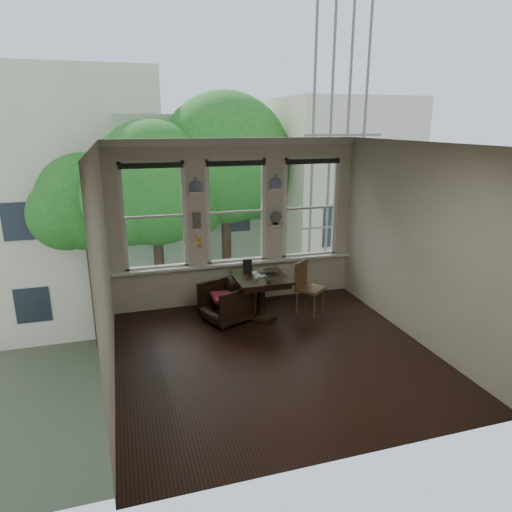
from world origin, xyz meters
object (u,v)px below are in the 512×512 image
object	(u,v)px
side_chair_right	(310,288)
laptop	(266,274)
armchair_left	(226,303)
mug	(256,276)
table	(261,297)

from	to	relation	value
side_chair_right	laptop	size ratio (longest dim) A/B	2.71
armchair_left	mug	size ratio (longest dim) A/B	7.18
armchair_left	laptop	bearing A→B (deg)	71.87
laptop	mug	xyz separation A→B (m)	(-0.22, -0.15, 0.03)
armchair_left	laptop	world-z (taller)	laptop
side_chair_right	armchair_left	bearing A→B (deg)	136.50
armchair_left	side_chair_right	bearing A→B (deg)	65.32
side_chair_right	mug	world-z (taller)	side_chair_right
side_chair_right	laptop	world-z (taller)	side_chair_right
mug	laptop	bearing A→B (deg)	34.02
table	mug	distance (m)	0.45
table	laptop	world-z (taller)	laptop
table	laptop	xyz separation A→B (m)	(0.10, 0.07, 0.39)
armchair_left	laptop	size ratio (longest dim) A/B	2.19
side_chair_right	mug	size ratio (longest dim) A/B	8.89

